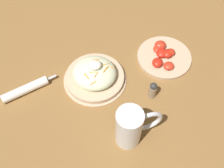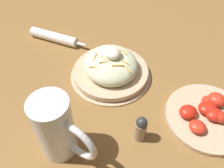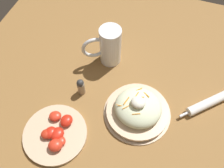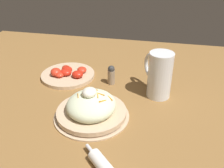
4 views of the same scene
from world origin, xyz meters
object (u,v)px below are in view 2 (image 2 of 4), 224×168
object	(u,v)px
beer_mug	(57,131)
napkin_roll	(54,37)
salad_plate	(111,68)
tomato_plate	(208,115)
salt_shaker	(141,128)

from	to	relation	value
beer_mug	napkin_roll	xyz separation A→B (m)	(-0.40, 0.08, -0.06)
salad_plate	tomato_plate	bearing A→B (deg)	35.20
beer_mug	salad_plate	bearing A→B (deg)	131.41
salad_plate	napkin_roll	xyz separation A→B (m)	(-0.23, -0.11, -0.02)
napkin_roll	salt_shaker	size ratio (longest dim) A/B	2.14
tomato_plate	salt_shaker	size ratio (longest dim) A/B	2.82
beer_mug	napkin_roll	size ratio (longest dim) A/B	1.01
beer_mug	napkin_roll	bearing A→B (deg)	168.31
beer_mug	napkin_roll	distance (m)	0.41
napkin_roll	salt_shaker	bearing A→B (deg)	12.03
beer_mug	salt_shaker	distance (m)	0.19
tomato_plate	salt_shaker	xyz separation A→B (m)	(-0.02, -0.18, 0.03)
salad_plate	beer_mug	world-z (taller)	beer_mug
beer_mug	tomato_plate	xyz separation A→B (m)	(0.06, 0.36, -0.06)
napkin_roll	salt_shaker	distance (m)	0.45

